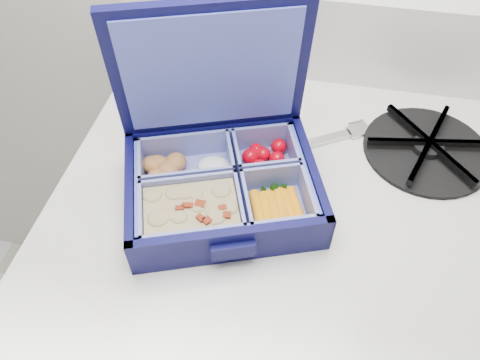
% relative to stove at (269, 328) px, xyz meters
% --- Properties ---
extents(stove, '(0.58, 0.58, 0.86)m').
position_rel_stove_xyz_m(stove, '(0.00, 0.00, 0.00)').
color(stove, silver).
rests_on(stove, floor).
extents(bento_box, '(0.27, 0.24, 0.05)m').
position_rel_stove_xyz_m(bento_box, '(-0.07, -0.03, 0.46)').
color(bento_box, '#070738').
rests_on(bento_box, stove).
extents(burner_grate, '(0.19, 0.19, 0.02)m').
position_rel_stove_xyz_m(burner_grate, '(0.18, 0.10, 0.44)').
color(burner_grate, black).
rests_on(burner_grate, stove).
extents(burner_grate_rear, '(0.17, 0.17, 0.02)m').
position_rel_stove_xyz_m(burner_grate_rear, '(-0.12, 0.19, 0.44)').
color(burner_grate_rear, black).
rests_on(burner_grate_rear, stove).
extents(fork, '(0.18, 0.12, 0.01)m').
position_rel_stove_xyz_m(fork, '(0.01, 0.08, 0.43)').
color(fork, silver).
rests_on(fork, stove).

